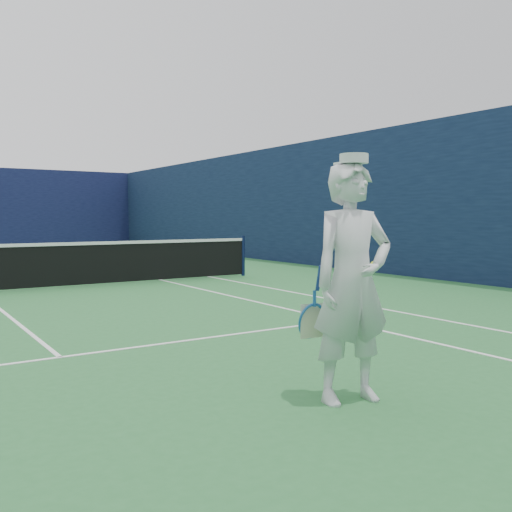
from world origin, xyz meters
The scene contains 1 object.
tennis_player centered at (1.72, -9.30, 1.03)m, with size 0.82×0.62×2.11m.
Camera 1 is at (-1.60, -12.88, 1.59)m, focal length 40.00 mm.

